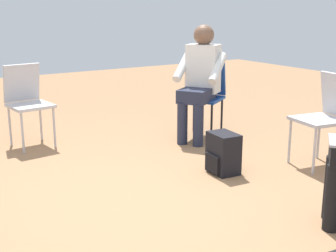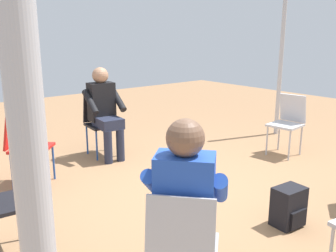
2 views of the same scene
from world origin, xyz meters
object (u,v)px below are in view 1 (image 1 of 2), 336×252
object	(u,v)px
person_in_white	(200,77)
chair_north	(27,99)
chair_northeast	(205,92)
backpack_near_laptop_user	(223,155)
chair_east	(326,113)

from	to	relation	value
person_in_white	chair_north	bearing A→B (deg)	32.12
chair_northeast	chair_north	xyz separation A→B (m)	(-1.79, 0.69, 0.00)
chair_northeast	backpack_near_laptop_user	bearing A→B (deg)	118.18
chair_east	chair_northeast	bearing A→B (deg)	21.04
chair_east	backpack_near_laptop_user	xyz separation A→B (m)	(-0.90, 0.33, -0.34)
chair_northeast	chair_north	distance (m)	1.92
chair_north	backpack_near_laptop_user	world-z (taller)	chair_north
person_in_white	chair_northeast	bearing A→B (deg)	-90.00
chair_east	person_in_white	xyz separation A→B (m)	(-0.44, 1.32, 0.20)
chair_northeast	backpack_near_laptop_user	distance (m)	1.28
chair_east	chair_north	xyz separation A→B (m)	(-2.09, 2.10, 0.00)
chair_north	backpack_near_laptop_user	distance (m)	2.15
backpack_near_laptop_user	chair_east	bearing A→B (deg)	-20.30
chair_north	person_in_white	distance (m)	1.83
chair_east	person_in_white	world-z (taller)	person_in_white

